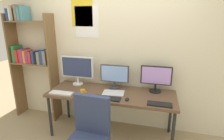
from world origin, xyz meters
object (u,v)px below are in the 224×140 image
at_px(keyboard_left, 61,93).
at_px(laptop_closed, 113,93).
at_px(computer_mouse, 127,99).
at_px(monitor_right, 156,77).
at_px(coffee_mug, 83,92).
at_px(keyboard_center, 107,98).
at_px(desk, 111,96).
at_px(monitor_left, 77,69).
at_px(keyboard_right, 160,104).
at_px(monitor_center, 115,75).
at_px(bookshelf, 31,53).

relative_size(keyboard_left, laptop_closed, 1.12).
bearing_deg(computer_mouse, monitor_right, 48.18).
bearing_deg(coffee_mug, keyboard_center, -4.69).
distance_m(desk, keyboard_left, 0.76).
distance_m(monitor_left, keyboard_right, 1.47).
relative_size(monitor_left, keyboard_left, 1.60).
bearing_deg(keyboard_left, laptop_closed, 13.45).
distance_m(monitor_left, monitor_right, 1.31).
height_order(keyboard_center, keyboard_right, same).
bearing_deg(keyboard_right, laptop_closed, 164.78).
bearing_deg(monitor_right, monitor_center, 180.00).
bearing_deg(laptop_closed, coffee_mug, -165.68).
bearing_deg(bookshelf, monitor_left, -1.07).
relative_size(desk, coffee_mug, 18.40).
distance_m(desk, keyboard_center, 0.24).
relative_size(keyboard_center, coffee_mug, 3.66).
height_order(monitor_left, monitor_center, monitor_left).
distance_m(monitor_center, laptop_closed, 0.33).
xyz_separation_m(bookshelf, monitor_center, (1.56, -0.02, -0.30)).
bearing_deg(keyboard_center, laptop_closed, 75.80).
xyz_separation_m(bookshelf, computer_mouse, (1.84, -0.43, -0.50)).
height_order(desk, bookshelf, bookshelf).
bearing_deg(keyboard_center, keyboard_left, 180.00).
distance_m(keyboard_right, coffee_mug, 1.11).
relative_size(bookshelf, laptop_closed, 6.46).
height_order(bookshelf, monitor_center, bookshelf).
distance_m(monitor_left, coffee_mug, 0.55).
bearing_deg(bookshelf, keyboard_left, -28.78).
bearing_deg(keyboard_right, bookshelf, 168.64).
bearing_deg(bookshelf, computer_mouse, -13.19).
xyz_separation_m(keyboard_center, coffee_mug, (-0.38, 0.03, 0.04)).
xyz_separation_m(monitor_left, laptop_closed, (0.70, -0.26, -0.27)).
height_order(monitor_left, computer_mouse, monitor_left).
distance_m(bookshelf, keyboard_left, 1.08).
relative_size(keyboard_center, computer_mouse, 4.05).
bearing_deg(monitor_right, desk, -162.05).
distance_m(desk, coffee_mug, 0.44).
height_order(bookshelf, monitor_left, bookshelf).
bearing_deg(keyboard_right, monitor_right, 98.99).
height_order(keyboard_right, laptop_closed, laptop_closed).
bearing_deg(computer_mouse, keyboard_center, -174.60).
xyz_separation_m(monitor_left, keyboard_right, (1.38, -0.44, -0.27)).
height_order(desk, keyboard_left, keyboard_left).
relative_size(monitor_center, monitor_right, 1.00).
relative_size(keyboard_left, computer_mouse, 3.72).
bearing_deg(monitor_left, laptop_closed, -20.16).
bearing_deg(bookshelf, monitor_right, -0.44).
height_order(monitor_left, monitor_right, monitor_left).
bearing_deg(monitor_left, monitor_center, -0.01).
distance_m(bookshelf, computer_mouse, 1.96).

